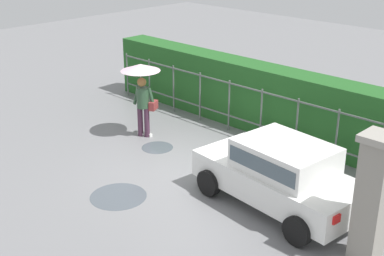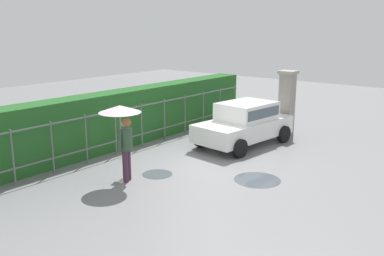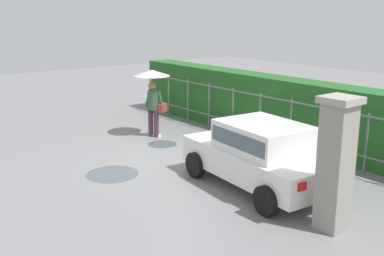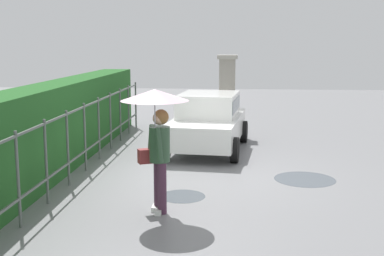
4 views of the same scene
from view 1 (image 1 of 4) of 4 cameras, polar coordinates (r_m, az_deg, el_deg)
The scene contains 8 objects.
ground_plane at distance 12.86m, azimuth -0.33°, elevation -4.62°, with size 40.00×40.00×0.00m, color slate.
car at distance 11.13m, azimuth 9.61°, elevation -4.73°, with size 3.87×2.17×1.48m.
pedestrian at distance 14.45m, azimuth -5.48°, elevation 4.98°, with size 1.09×1.09×2.07m.
gate_pillar at distance 9.63m, azimuth 19.03°, elevation -7.19°, with size 0.60×0.60×2.42m.
fence_section at distance 14.36m, azimuth 7.53°, elevation 1.66°, with size 11.53×0.05×1.50m.
hedge_row at distance 14.87m, azimuth 9.23°, elevation 2.78°, with size 12.48×0.90×1.90m, color #235B23.
puddle_near at distance 11.82m, azimuth -8.02°, elevation -7.37°, with size 1.26×1.26×0.00m, color #4C545B.
puddle_far at distance 14.13m, azimuth -3.79°, elevation -2.13°, with size 0.85×0.85×0.00m, color #4C545B.
Camera 1 is at (8.11, -8.19, 5.70)m, focal length 49.02 mm.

